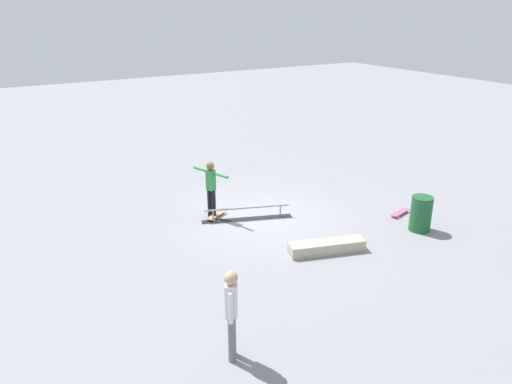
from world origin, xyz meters
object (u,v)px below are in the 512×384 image
object	(u,v)px
skater_main	(211,186)
trash_bin	(421,214)
grind_rail	(247,214)
loose_skateboard_pink	(400,212)
skateboard_main	(216,215)
bystander_white_shirt	(232,310)
skate_ledge	(327,247)

from	to	relation	value
skater_main	trash_bin	distance (m)	5.85
grind_rail	trash_bin	size ratio (longest dim) A/B	2.62
loose_skateboard_pink	trash_bin	distance (m)	1.16
skater_main	loose_skateboard_pink	bearing A→B (deg)	42.96
skateboard_main	loose_skateboard_pink	size ratio (longest dim) A/B	0.96
grind_rail	loose_skateboard_pink	distance (m)	4.52
grind_rail	bystander_white_shirt	bearing A→B (deg)	77.62
grind_rail	skateboard_main	xyz separation A→B (m)	(0.70, -0.57, -0.09)
loose_skateboard_pink	bystander_white_shirt	bearing A→B (deg)	-172.24
skate_ledge	loose_skateboard_pink	xyz separation A→B (m)	(-3.33, -0.73, -0.07)
skater_main	loose_skateboard_pink	distance (m)	5.61
skate_ledge	skateboard_main	size ratio (longest dim) A/B	2.43
skate_ledge	loose_skateboard_pink	distance (m)	3.41
skate_ledge	loose_skateboard_pink	bearing A→B (deg)	-167.58
trash_bin	skateboard_main	bearing A→B (deg)	-39.61
bystander_white_shirt	trash_bin	distance (m)	7.18
skate_ledge	loose_skateboard_pink	world-z (taller)	skate_ledge
grind_rail	trash_bin	distance (m)	4.81
skate_ledge	trash_bin	bearing A→B (deg)	174.42
skate_ledge	skater_main	distance (m)	3.83
grind_rail	skate_ledge	bearing A→B (deg)	124.24
grind_rail	bystander_white_shirt	world-z (taller)	bystander_white_shirt
grind_rail	loose_skateboard_pink	world-z (taller)	grind_rail
grind_rail	skate_ledge	world-z (taller)	grind_rail
grind_rail	trash_bin	world-z (taller)	trash_bin
skateboard_main	trash_bin	bearing A→B (deg)	110.59
skate_ledge	grind_rail	bearing A→B (deg)	-75.78
skate_ledge	skateboard_main	bearing A→B (deg)	-67.23
skater_main	trash_bin	size ratio (longest dim) A/B	1.73
skater_main	trash_bin	world-z (taller)	skater_main
skateboard_main	trash_bin	xyz separation A→B (m)	(-4.39, 3.64, 0.41)
skater_main	trash_bin	xyz separation A→B (m)	(-4.50, 3.71, -0.49)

